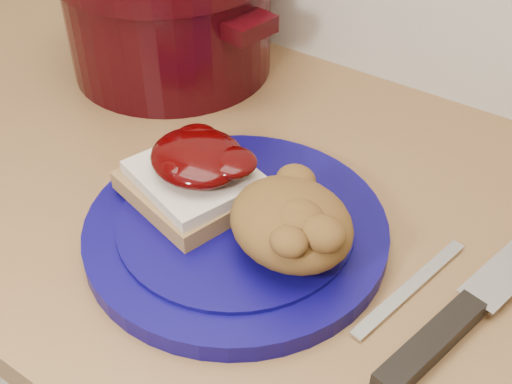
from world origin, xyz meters
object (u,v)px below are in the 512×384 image
Objects in this scene: plate at (236,230)px; butter_knife at (411,287)px; chef_knife at (462,315)px; dutch_oven at (169,10)px.

butter_knife is at bearing 11.80° from plate.
plate is 0.23m from chef_knife.
chef_knife is 0.05m from butter_knife.
dutch_oven is (-0.50, 0.20, 0.07)m from chef_knife.
plate reaches higher than butter_knife.
chef_knife is (0.22, 0.03, -0.00)m from plate.
chef_knife is at bearing 6.66° from plate.
plate is 0.37m from dutch_oven.
chef_knife is at bearing -90.08° from butter_knife.
chef_knife is 2.10× the size of butter_knife.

